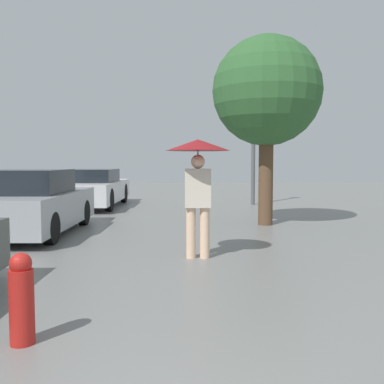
% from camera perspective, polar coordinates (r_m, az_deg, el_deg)
% --- Properties ---
extents(pedestrian, '(0.95, 0.95, 1.78)m').
position_cam_1_polar(pedestrian, '(6.35, 0.79, 3.43)').
color(pedestrian, beige).
rests_on(pedestrian, ground_plane).
extents(parked_car_middle, '(1.74, 3.81, 1.30)m').
position_cam_1_polar(parked_car_middle, '(9.22, -20.81, -1.51)').
color(parked_car_middle, '#9EA3A8').
rests_on(parked_car_middle, ground_plane).
extents(parked_car_farthest, '(1.69, 4.55, 1.22)m').
position_cam_1_polar(parked_car_farthest, '(14.25, -12.97, 0.46)').
color(parked_car_farthest, silver).
rests_on(parked_car_farthest, ground_plane).
extents(tree, '(2.47, 2.47, 4.29)m').
position_cam_1_polar(tree, '(10.07, 9.94, 12.95)').
color(tree, brown).
rests_on(tree, ground_plane).
extents(street_lamp, '(0.37, 0.37, 4.32)m').
position_cam_1_polar(street_lamp, '(14.74, 8.21, 9.49)').
color(street_lamp, '#515456').
rests_on(street_lamp, ground_plane).
extents(fire_hydrant, '(0.19, 0.19, 0.73)m').
position_cam_1_polar(fire_hydrant, '(3.73, -21.77, -13.07)').
color(fire_hydrant, '#B21E19').
rests_on(fire_hydrant, ground_plane).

